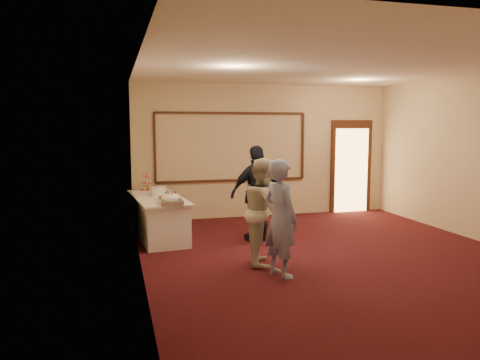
# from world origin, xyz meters

# --- Properties ---
(floor) EXTENTS (7.00, 7.00, 0.00)m
(floor) POSITION_xyz_m (0.00, 0.00, 0.00)
(floor) COLOR black
(floor) RESTS_ON ground
(room_walls) EXTENTS (6.04, 7.04, 3.02)m
(room_walls) POSITION_xyz_m (0.00, 0.00, 2.03)
(room_walls) COLOR beige
(room_walls) RESTS_ON floor
(wall_molding) EXTENTS (3.45, 0.04, 1.55)m
(wall_molding) POSITION_xyz_m (-0.80, 3.47, 1.60)
(wall_molding) COLOR #361F10
(wall_molding) RESTS_ON room_walls
(doorway) EXTENTS (1.05, 0.07, 2.20)m
(doorway) POSITION_xyz_m (2.15, 3.45, 1.08)
(doorway) COLOR #361F10
(doorway) RESTS_ON floor
(buffet_table) EXTENTS (1.05, 2.21, 0.77)m
(buffet_table) POSITION_xyz_m (-2.59, 2.00, 0.39)
(buffet_table) COLOR white
(buffet_table) RESTS_ON floor
(pavlova_tray) EXTENTS (0.38, 0.54, 0.19)m
(pavlova_tray) POSITION_xyz_m (-2.44, 1.16, 0.85)
(pavlova_tray) COLOR #AFB1B6
(pavlova_tray) RESTS_ON buffet_table
(cupcake_stand) EXTENTS (0.27, 0.27, 0.40)m
(cupcake_stand) POSITION_xyz_m (-2.72, 2.95, 0.91)
(cupcake_stand) COLOR #C94242
(cupcake_stand) RESTS_ON buffet_table
(plate_stack_a) EXTENTS (0.21, 0.21, 0.17)m
(plate_stack_a) POSITION_xyz_m (-2.60, 2.12, 0.86)
(plate_stack_a) COLOR white
(plate_stack_a) RESTS_ON buffet_table
(plate_stack_b) EXTENTS (0.19, 0.19, 0.16)m
(plate_stack_b) POSITION_xyz_m (-2.50, 2.28, 0.85)
(plate_stack_b) COLOR white
(plate_stack_b) RESTS_ON buffet_table
(tart) EXTENTS (0.30, 0.30, 0.06)m
(tart) POSITION_xyz_m (-2.48, 1.63, 0.80)
(tart) COLOR white
(tart) RESTS_ON buffet_table
(man) EXTENTS (0.57, 0.70, 1.64)m
(man) POSITION_xyz_m (-1.16, -0.70, 0.82)
(man) COLOR #8C9FE0
(man) RESTS_ON floor
(woman) EXTENTS (0.78, 0.91, 1.61)m
(woman) POSITION_xyz_m (-1.18, -0.05, 0.80)
(woman) COLOR beige
(woman) RESTS_ON floor
(guest) EXTENTS (1.05, 0.51, 1.73)m
(guest) POSITION_xyz_m (-0.86, 1.31, 0.86)
(guest) COLOR black
(guest) RESTS_ON floor
(camera_flash) EXTENTS (0.08, 0.06, 0.05)m
(camera_flash) POSITION_xyz_m (-0.65, 1.06, 1.34)
(camera_flash) COLOR white
(camera_flash) RESTS_ON guest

